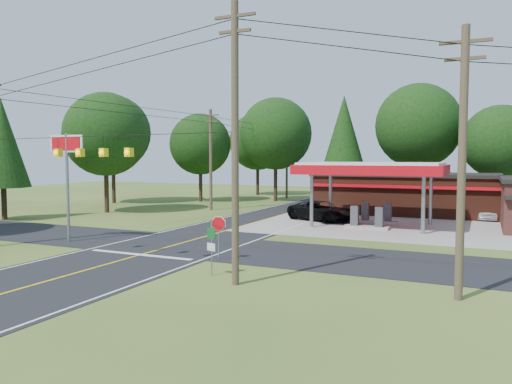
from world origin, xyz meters
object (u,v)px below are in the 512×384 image
at_px(gas_canopy, 373,170).
at_px(octagonal_stop_sign, 219,227).
at_px(suv_car, 321,211).
at_px(sedan_car, 487,212).
at_px(big_stop_sign, 67,162).

xyz_separation_m(gas_canopy, octagonal_stop_sign, (-4.50, -16.01, -2.56)).
bearing_deg(suv_car, octagonal_stop_sign, -157.77).
bearing_deg(sedan_car, suv_car, -156.07).
xyz_separation_m(gas_canopy, suv_car, (-4.50, 1.50, -3.46)).
bearing_deg(octagonal_stop_sign, big_stop_sign, 174.89).
height_order(sedan_car, big_stop_sign, big_stop_sign).
bearing_deg(big_stop_sign, sedan_car, 44.12).
xyz_separation_m(sedan_car, big_stop_sign, (-23.72, -23.01, 4.35)).
height_order(gas_canopy, sedan_car, gas_canopy).
xyz_separation_m(big_stop_sign, octagonal_stop_sign, (11.22, -1.00, -3.29)).
bearing_deg(suv_car, gas_canopy, -86.20).
relative_size(sedan_car, big_stop_sign, 0.57).
height_order(suv_car, big_stop_sign, big_stop_sign).
distance_m(suv_car, big_stop_sign, 20.40).
bearing_deg(octagonal_stop_sign, sedan_car, 62.50).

